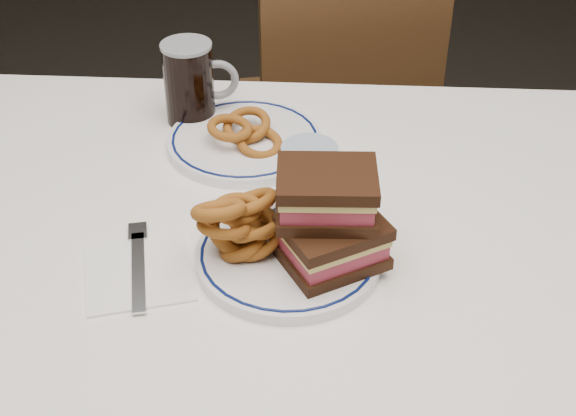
# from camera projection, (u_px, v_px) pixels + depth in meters

# --- Properties ---
(dining_table) EXTENTS (1.27, 0.87, 0.75)m
(dining_table) POSITION_uv_depth(u_px,v_px,m) (243.00, 272.00, 1.24)
(dining_table) COLOR white
(dining_table) RESTS_ON floor
(chair_far) EXTENTS (0.51, 0.51, 0.91)m
(chair_far) POSITION_uv_depth(u_px,v_px,m) (339.00, 107.00, 1.97)
(chair_far) COLOR #483217
(chair_far) RESTS_ON floor
(main_plate) EXTENTS (0.26, 0.26, 0.02)m
(main_plate) POSITION_uv_depth(u_px,v_px,m) (288.00, 255.00, 1.10)
(main_plate) COLOR white
(main_plate) RESTS_ON dining_table
(reuben_sandwich) EXTENTS (0.16, 0.15, 0.13)m
(reuben_sandwich) POSITION_uv_depth(u_px,v_px,m) (330.00, 218.00, 1.04)
(reuben_sandwich) COLOR black
(reuben_sandwich) RESTS_ON main_plate
(onion_rings_main) EXTENTS (0.13, 0.11, 0.12)m
(onion_rings_main) POSITION_uv_depth(u_px,v_px,m) (242.00, 223.00, 1.07)
(onion_rings_main) COLOR #68390D
(onion_rings_main) RESTS_ON main_plate
(ketchup_ramekin) EXTENTS (0.06, 0.06, 0.03)m
(ketchup_ramekin) POSITION_uv_depth(u_px,v_px,m) (258.00, 209.00, 1.14)
(ketchup_ramekin) COLOR white
(ketchup_ramekin) RESTS_ON main_plate
(beer_mug) EXTENTS (0.13, 0.09, 0.14)m
(beer_mug) POSITION_uv_depth(u_px,v_px,m) (191.00, 82.00, 1.37)
(beer_mug) COLOR black
(beer_mug) RESTS_ON dining_table
(water_glass) EXTENTS (0.08, 0.08, 0.13)m
(water_glass) POSITION_uv_depth(u_px,v_px,m) (309.00, 185.00, 1.14)
(water_glass) COLOR #8FA4B9
(water_glass) RESTS_ON dining_table
(far_plate) EXTENTS (0.26, 0.26, 0.02)m
(far_plate) POSITION_uv_depth(u_px,v_px,m) (245.00, 141.00, 1.34)
(far_plate) COLOR white
(far_plate) RESTS_ON dining_table
(onion_rings_far) EXTENTS (0.13, 0.12, 0.06)m
(onion_rings_far) POSITION_uv_depth(u_px,v_px,m) (246.00, 132.00, 1.31)
(onion_rings_far) COLOR #68390D
(onion_rings_far) RESTS_ON far_plate
(napkin_fork) EXTENTS (0.18, 0.20, 0.01)m
(napkin_fork) POSITION_uv_depth(u_px,v_px,m) (139.00, 271.00, 1.08)
(napkin_fork) COLOR white
(napkin_fork) RESTS_ON dining_table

